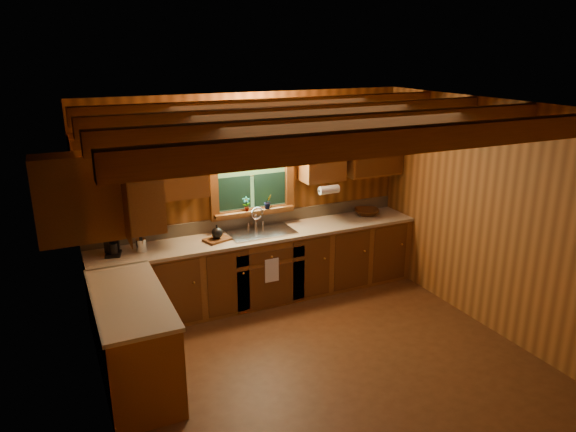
# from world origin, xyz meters

# --- Properties ---
(room) EXTENTS (4.20, 4.20, 4.20)m
(room) POSITION_xyz_m (0.00, 0.00, 1.30)
(room) COLOR #4E2B12
(room) RESTS_ON ground
(ceiling_beams) EXTENTS (4.20, 2.54, 0.18)m
(ceiling_beams) POSITION_xyz_m (0.00, 0.00, 2.49)
(ceiling_beams) COLOR brown
(ceiling_beams) RESTS_ON room
(base_cabinets) EXTENTS (4.20, 2.22, 0.86)m
(base_cabinets) POSITION_xyz_m (-0.49, 1.28, 0.43)
(base_cabinets) COLOR brown
(base_cabinets) RESTS_ON ground
(countertop) EXTENTS (4.20, 2.24, 0.04)m
(countertop) POSITION_xyz_m (-0.48, 1.29, 0.88)
(countertop) COLOR tan
(countertop) RESTS_ON base_cabinets
(backsplash) EXTENTS (4.20, 0.02, 0.16)m
(backsplash) POSITION_xyz_m (0.00, 1.89, 0.98)
(backsplash) COLOR tan
(backsplash) RESTS_ON room
(dishwasher_panel) EXTENTS (0.02, 0.60, 0.80)m
(dishwasher_panel) POSITION_xyz_m (-1.47, 0.68, 0.43)
(dishwasher_panel) COLOR white
(dishwasher_panel) RESTS_ON base_cabinets
(upper_cabinets) EXTENTS (4.19, 1.77, 0.78)m
(upper_cabinets) POSITION_xyz_m (-0.56, 1.42, 1.84)
(upper_cabinets) COLOR brown
(upper_cabinets) RESTS_ON room
(window) EXTENTS (1.12, 0.08, 1.00)m
(window) POSITION_xyz_m (0.00, 1.87, 1.53)
(window) COLOR brown
(window) RESTS_ON room
(window_sill) EXTENTS (1.06, 0.14, 0.04)m
(window_sill) POSITION_xyz_m (0.00, 1.82, 1.12)
(window_sill) COLOR brown
(window_sill) RESTS_ON room
(wall_sconce) EXTENTS (0.45, 0.21, 0.17)m
(wall_sconce) POSITION_xyz_m (0.00, 1.75, 2.16)
(wall_sconce) COLOR black
(wall_sconce) RESTS_ON room
(paper_towel_roll) EXTENTS (0.27, 0.11, 0.11)m
(paper_towel_roll) POSITION_xyz_m (0.92, 1.53, 1.37)
(paper_towel_roll) COLOR white
(paper_towel_roll) RESTS_ON upper_cabinets
(dish_towel) EXTENTS (0.18, 0.01, 0.30)m
(dish_towel) POSITION_xyz_m (0.00, 1.26, 0.52)
(dish_towel) COLOR white
(dish_towel) RESTS_ON base_cabinets
(sink) EXTENTS (0.82, 0.48, 0.43)m
(sink) POSITION_xyz_m (0.00, 1.60, 0.86)
(sink) COLOR silver
(sink) RESTS_ON countertop
(coffee_maker) EXTENTS (0.16, 0.21, 0.29)m
(coffee_maker) POSITION_xyz_m (-1.78, 1.62, 1.04)
(coffee_maker) COLOR black
(coffee_maker) RESTS_ON countertop
(utensil_crock) EXTENTS (0.12, 0.12, 0.34)m
(utensil_crock) POSITION_xyz_m (-1.47, 1.58, 0.98)
(utensil_crock) COLOR silver
(utensil_crock) RESTS_ON countertop
(cutting_board) EXTENTS (0.35, 0.30, 0.03)m
(cutting_board) POSITION_xyz_m (-0.58, 1.56, 0.91)
(cutting_board) COLOR #522C11
(cutting_board) RESTS_ON countertop
(teakettle) EXTENTS (0.14, 0.14, 0.17)m
(teakettle) POSITION_xyz_m (-0.58, 1.56, 1.00)
(teakettle) COLOR black
(teakettle) RESTS_ON cutting_board
(wicker_basket) EXTENTS (0.44, 0.44, 0.08)m
(wicker_basket) POSITION_xyz_m (1.60, 1.66, 0.94)
(wicker_basket) COLOR #48230C
(wicker_basket) RESTS_ON countertop
(potted_plant_left) EXTENTS (0.11, 0.09, 0.19)m
(potted_plant_left) POSITION_xyz_m (-0.11, 1.80, 1.23)
(potted_plant_left) COLOR #522C11
(potted_plant_left) RESTS_ON window_sill
(potted_plant_right) EXTENTS (0.12, 0.11, 0.19)m
(potted_plant_right) POSITION_xyz_m (0.18, 1.79, 1.23)
(potted_plant_right) COLOR #522C11
(potted_plant_right) RESTS_ON window_sill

